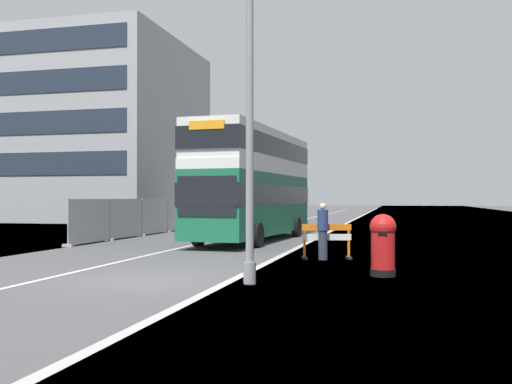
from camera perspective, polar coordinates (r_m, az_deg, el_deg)
The scene contains 11 objects.
ground at distance 14.06m, azimuth -8.61°, elevation -8.87°, with size 140.00×280.00×0.10m.
double_decker_bus at distance 26.41m, azimuth -0.22°, elevation 0.91°, with size 3.33×11.52×5.02m.
lamppost_foreground at distance 13.35m, azimuth -0.64°, elevation 9.42°, with size 0.29×0.70×9.08m.
red_pillar_postbox at distance 14.86m, azimuth 12.53°, elevation -4.90°, with size 0.66×0.66×1.57m.
roadworks_barrier at distance 18.67m, azimuth 7.05°, elevation -4.51°, with size 1.63×0.85×1.13m.
construction_site_fence at distance 33.28m, azimuth -8.82°, elevation -2.36°, with size 0.44×20.60×1.98m.
car_oncoming_near at distance 41.46m, azimuth -0.77°, elevation -1.91°, with size 2.08×4.05×2.19m.
car_receding_mid at distance 48.82m, azimuth 2.20°, elevation -1.79°, with size 1.98×4.08×2.05m.
bare_tree_far_verge_near at distance 51.36m, azimuth -11.23°, elevation 0.20°, with size 2.74×2.39×5.03m.
pedestrian_at_kerb at distance 18.40m, azimuth 6.67°, elevation -3.89°, with size 0.34×0.34×1.82m.
backdrop_office_block at distance 57.48m, azimuth -20.22°, elevation 5.42°, with size 26.81×17.03×15.92m.
Camera 1 is at (5.88, -12.70, 1.98)m, focal length 40.15 mm.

